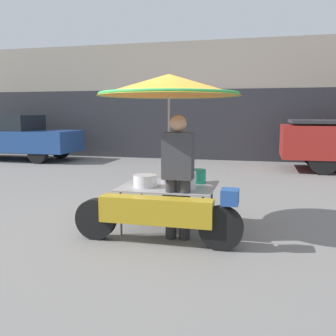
% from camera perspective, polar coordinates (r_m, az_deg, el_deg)
% --- Properties ---
extents(ground_plane, '(36.00, 36.00, 0.00)m').
position_cam_1_polar(ground_plane, '(5.15, -3.18, -9.77)').
color(ground_plane, slate).
extents(shopfront_building, '(28.00, 2.06, 4.01)m').
position_cam_1_polar(shopfront_building, '(13.91, 8.05, 9.91)').
color(shopfront_building, gray).
rests_on(shopfront_building, ground).
extents(vendor_motorcycle_cart, '(2.12, 1.93, 2.11)m').
position_cam_1_polar(vendor_motorcycle_cart, '(5.01, 0.01, 8.92)').
color(vendor_motorcycle_cart, black).
rests_on(vendor_motorcycle_cart, ground).
extents(vendor_person, '(0.38, 0.22, 1.58)m').
position_cam_1_polar(vendor_person, '(4.69, 1.53, -0.47)').
color(vendor_person, '#2D2D33').
rests_on(vendor_person, ground).
extents(parked_car, '(4.58, 1.64, 1.53)m').
position_cam_1_polar(parked_car, '(13.99, -22.82, 4.40)').
color(parked_car, black).
rests_on(parked_car, ground).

